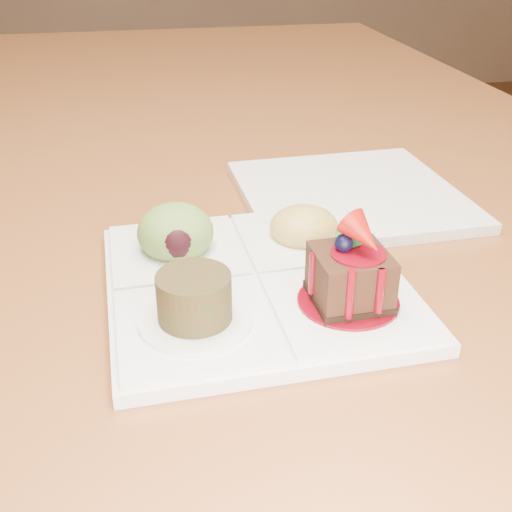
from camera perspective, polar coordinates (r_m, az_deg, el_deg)
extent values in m
plane|color=brown|center=(1.42, -0.88, -18.79)|extent=(6.00, 6.00, 0.00)
cube|color=brown|center=(1.01, -1.20, 10.41)|extent=(1.00, 1.80, 0.04)
cylinder|color=brown|center=(1.93, -18.65, 6.22)|extent=(0.06, 0.06, 0.71)
cylinder|color=brown|center=(2.01, 7.19, 8.35)|extent=(0.06, 0.06, 0.71)
cylinder|color=black|center=(1.56, -21.54, -5.55)|extent=(0.04, 0.04, 0.44)
cube|color=white|center=(0.56, 0.00, -2.60)|extent=(0.26, 0.26, 0.01)
cube|color=white|center=(0.52, 8.16, -4.37)|extent=(0.12, 0.12, 0.01)
cube|color=white|center=(0.50, -5.37, -6.14)|extent=(0.12, 0.12, 0.01)
cube|color=white|center=(0.60, -7.06, 0.45)|extent=(0.12, 0.12, 0.01)
cube|color=white|center=(0.62, 4.26, 1.66)|extent=(0.12, 0.12, 0.01)
cylinder|color=#64030E|center=(0.52, 8.19, -3.98)|extent=(0.08, 0.08, 0.00)
cube|color=black|center=(0.52, 8.21, -3.73)|extent=(0.06, 0.06, 0.01)
cube|color=black|center=(0.51, 8.39, -1.59)|extent=(0.06, 0.06, 0.04)
cylinder|color=#64030E|center=(0.50, 8.54, 0.33)|extent=(0.04, 0.04, 0.00)
sphere|color=black|center=(0.50, 7.81, 1.15)|extent=(0.01, 0.01, 0.01)
cone|color=#981009|center=(0.49, 9.55, 1.81)|extent=(0.04, 0.05, 0.04)
cube|color=#124B17|center=(0.51, 8.47, 1.49)|extent=(0.01, 0.02, 0.01)
cube|color=#124B17|center=(0.51, 7.67, 1.52)|extent=(0.01, 0.02, 0.01)
cylinder|color=#64030E|center=(0.48, 8.37, -3.40)|extent=(0.01, 0.01, 0.04)
cylinder|color=#64030E|center=(0.49, 10.97, -3.09)|extent=(0.01, 0.01, 0.04)
cylinder|color=#64030E|center=(0.50, 5.07, -1.59)|extent=(0.01, 0.01, 0.04)
cylinder|color=white|center=(0.49, -5.40, -5.67)|extent=(0.09, 0.09, 0.00)
cylinder|color=#432313|center=(0.48, -5.51, -3.65)|extent=(0.06, 0.06, 0.04)
cylinder|color=#4B3210|center=(0.48, -5.58, -2.38)|extent=(0.05, 0.05, 0.00)
ellipsoid|color=olive|center=(0.59, -7.17, 2.10)|extent=(0.07, 0.07, 0.05)
ellipsoid|color=black|center=(0.57, -6.98, 1.17)|extent=(0.04, 0.03, 0.03)
ellipsoid|color=gold|center=(0.62, 4.29, 2.56)|extent=(0.07, 0.07, 0.04)
cube|color=#BE510D|center=(0.62, 5.56, 3.45)|extent=(0.02, 0.02, 0.02)
cube|color=#47801B|center=(0.63, 4.58, 3.47)|extent=(0.02, 0.02, 0.02)
cube|color=#BE510D|center=(0.63, 3.65, 3.28)|extent=(0.02, 0.02, 0.02)
cube|color=#47801B|center=(0.62, 3.09, 3.28)|extent=(0.02, 0.02, 0.01)
cube|color=#BE510D|center=(0.61, 3.18, 2.70)|extent=(0.02, 0.02, 0.01)
cube|color=#47801B|center=(0.60, 3.91, 2.21)|extent=(0.02, 0.02, 0.01)
cube|color=#BE510D|center=(0.61, 4.99, 2.48)|extent=(0.02, 0.02, 0.01)
cube|color=#47801B|center=(0.61, 5.54, 2.91)|extent=(0.02, 0.02, 0.02)
cube|color=white|center=(0.75, 8.32, 5.41)|extent=(0.25, 0.25, 0.01)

